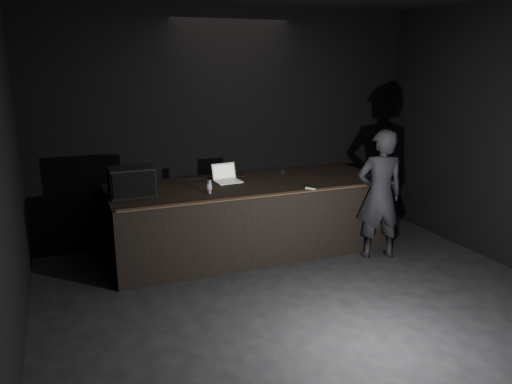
{
  "coord_description": "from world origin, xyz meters",
  "views": [
    {
      "loc": [
        -2.51,
        -3.76,
        2.73
      ],
      "look_at": [
        -0.08,
        2.3,
        0.98
      ],
      "focal_mm": 35.0,
      "sensor_mm": 36.0,
      "label": 1
    }
  ],
  "objects": [
    {
      "name": "wii_remote",
      "position": [
        0.63,
        2.08,
        1.01
      ],
      "size": [
        0.1,
        0.14,
        0.03
      ],
      "primitive_type": "cube",
      "rotation": [
        0.0,
        0.0,
        0.54
      ],
      "color": "silver",
      "rests_on": "stage_riser"
    },
    {
      "name": "stage_riser",
      "position": [
        0.0,
        2.73,
        0.5
      ],
      "size": [
        4.0,
        1.5,
        1.0
      ],
      "primitive_type": "cube",
      "color": "black",
      "rests_on": "ground"
    },
    {
      "name": "laptop",
      "position": [
        -0.28,
        2.96,
        1.07
      ],
      "size": [
        0.39,
        0.36,
        0.25
      ],
      "rotation": [
        0.0,
        0.0,
        0.1
      ],
      "color": "silver",
      "rests_on": "stage_riser"
    },
    {
      "name": "room_walls",
      "position": [
        0.0,
        0.0,
        2.02
      ],
      "size": [
        6.1,
        7.1,
        3.52
      ],
      "color": "black",
      "rests_on": "ground"
    },
    {
      "name": "ground",
      "position": [
        0.0,
        0.0,
        0.0
      ],
      "size": [
        7.0,
        7.0,
        0.0
      ],
      "primitive_type": "plane",
      "color": "black",
      "rests_on": "ground"
    },
    {
      "name": "person",
      "position": [
        1.57,
        1.78,
        0.91
      ],
      "size": [
        0.75,
        0.58,
        1.82
      ],
      "primitive_type": "imported",
      "rotation": [
        0.0,
        0.0,
        2.91
      ],
      "color": "black",
      "rests_on": "ground"
    },
    {
      "name": "cable",
      "position": [
        -0.33,
        3.19,
        1.01
      ],
      "size": [
        0.97,
        0.14,
        0.02
      ],
      "primitive_type": "cylinder",
      "rotation": [
        0.0,
        1.57,
        -0.12
      ],
      "color": "black",
      "rests_on": "stage_riser"
    },
    {
      "name": "plastic_cup",
      "position": [
        0.65,
        3.01,
        1.05
      ],
      "size": [
        0.07,
        0.07,
        0.09
      ],
      "primitive_type": "cylinder",
      "color": "white",
      "rests_on": "stage_riser"
    },
    {
      "name": "beer_can",
      "position": [
        -0.7,
        2.43,
        1.09
      ],
      "size": [
        0.07,
        0.07,
        0.18
      ],
      "color": "silver",
      "rests_on": "stage_riser"
    },
    {
      "name": "riser_lip",
      "position": [
        0.0,
        2.02,
        1.01
      ],
      "size": [
        3.92,
        0.1,
        0.01
      ],
      "primitive_type": "cube",
      "color": "brown",
      "rests_on": "stage_riser"
    },
    {
      "name": "stage_monitor",
      "position": [
        -1.67,
        2.66,
        1.19
      ],
      "size": [
        0.57,
        0.42,
        0.38
      ],
      "rotation": [
        0.0,
        0.0,
        0.01
      ],
      "color": "black",
      "rests_on": "stage_riser"
    }
  ]
}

